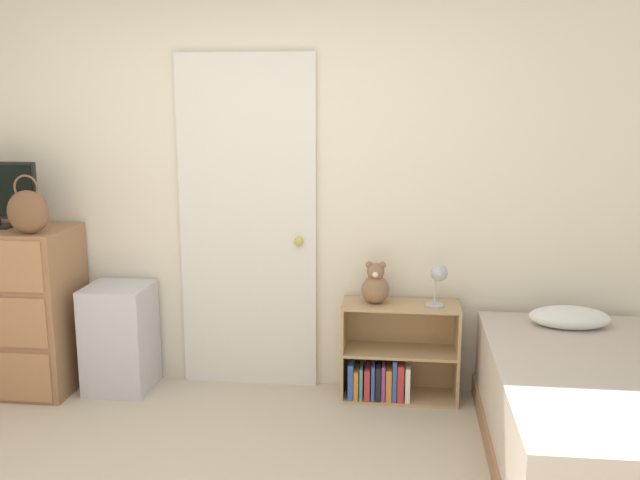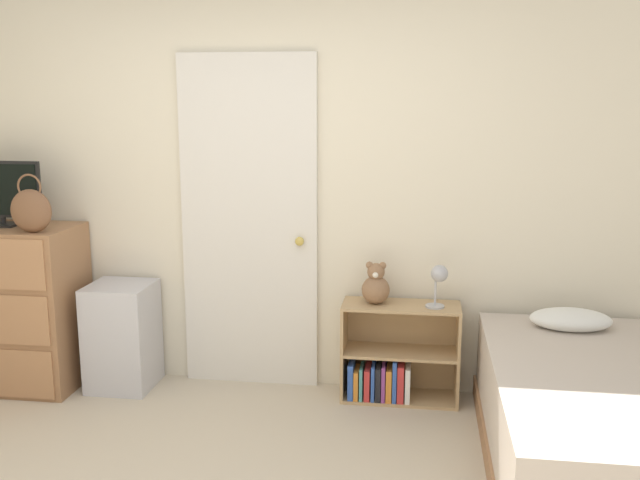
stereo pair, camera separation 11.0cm
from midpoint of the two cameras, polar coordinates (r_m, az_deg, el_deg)
The scene contains 9 objects.
wall_back at distance 4.47m, azimuth -5.41°, elevation 4.29°, with size 10.00×0.06×2.55m.
door_closed at distance 4.47m, azimuth -6.50°, elevation 1.25°, with size 0.86×0.09×2.08m.
dresser at distance 4.93m, azimuth -24.58°, elevation -5.04°, with size 0.90×0.52×1.03m.
handbag at distance 4.51m, azimuth -22.99°, elevation 2.12°, with size 0.25×0.11×0.35m.
storage_bin at distance 4.71m, azimuth -16.36°, elevation -7.50°, with size 0.39×0.39×0.67m.
bookshelf at distance 4.44m, azimuth 5.13°, elevation -9.65°, with size 0.71×0.28×0.60m.
teddy_bear at distance 4.29m, azimuth 3.72°, elevation -3.64°, with size 0.17×0.17×0.26m.
desk_lamp at distance 4.23m, azimuth 8.72°, elevation -2.97°, with size 0.13×0.12×0.26m.
bed at distance 3.82m, azimuth 20.36°, elevation -13.34°, with size 1.01×1.85×0.65m.
Camera 1 is at (0.87, -2.39, 1.82)m, focal length 40.00 mm.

